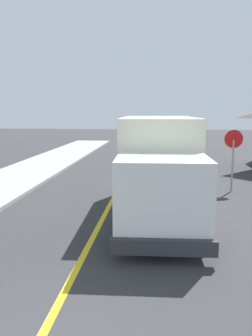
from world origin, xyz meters
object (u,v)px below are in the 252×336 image
(parked_car_near, at_px, (171,159))
(parked_car_mid, at_px, (163,146))
(stop_sign, at_px, (233,148))
(parked_car_far, at_px, (166,139))
(box_truck, at_px, (158,162))

(parked_car_near, relative_size, parked_car_mid, 1.00)
(stop_sign, bearing_deg, parked_car_far, 97.97)
(box_truck, distance_m, parked_car_far, 21.13)
(stop_sign, bearing_deg, parked_car_near, 120.46)
(parked_car_mid, distance_m, stop_sign, 11.24)
(parked_car_near, xyz_separation_m, parked_car_far, (-0.05, 13.50, 0.00))
(parked_car_far, bearing_deg, box_truck, -91.82)
(box_truck, relative_size, parked_car_near, 1.64)
(parked_car_mid, bearing_deg, stop_sign, -75.38)
(parked_car_mid, bearing_deg, box_truck, -91.23)
(parked_car_far, distance_m, stop_sign, 17.81)
(parked_car_near, relative_size, stop_sign, 1.67)
(parked_car_near, xyz_separation_m, parked_car_mid, (-0.41, 6.73, 0.00))
(parked_car_near, bearing_deg, box_truck, -95.41)
(parked_car_near, bearing_deg, parked_car_far, 90.22)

